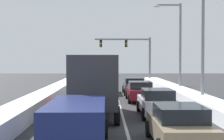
# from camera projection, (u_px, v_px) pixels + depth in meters

# --- Properties ---
(ground_plane) EXTENTS (120.00, 120.00, 0.00)m
(ground_plane) POSITION_uv_depth(u_px,v_px,m) (121.00, 109.00, 21.75)
(ground_plane) COLOR #333335
(lane_stripe_between_right_lane_and_center_lane) EXTENTS (0.14, 44.74, 0.01)m
(lane_stripe_between_right_lane_and_center_lane) POSITION_uv_depth(u_px,v_px,m) (119.00, 102.00, 25.81)
(lane_stripe_between_right_lane_and_center_lane) COLOR silver
(lane_stripe_between_right_lane_and_center_lane) RESTS_ON ground
(snow_bank_right_shoulder) EXTENTS (1.78, 44.74, 0.73)m
(snow_bank_right_shoulder) POSITION_uv_depth(u_px,v_px,m) (188.00, 97.00, 25.88)
(snow_bank_right_shoulder) COLOR white
(snow_bank_right_shoulder) RESTS_ON ground
(snow_bank_left_shoulder) EXTENTS (1.53, 44.74, 0.88)m
(snow_bank_left_shoulder) POSITION_uv_depth(u_px,v_px,m) (48.00, 96.00, 25.73)
(snow_bank_left_shoulder) COLOR white
(snow_bank_left_shoulder) RESTS_ON ground
(sedan_tan_right_lane_nearest) EXTENTS (2.00, 4.50, 1.51)m
(sedan_tan_right_lane_nearest) POSITION_uv_depth(u_px,v_px,m) (179.00, 126.00, 12.28)
(sedan_tan_right_lane_nearest) COLOR #937F60
(sedan_tan_right_lane_nearest) RESTS_ON ground
(sedan_white_right_lane_second) EXTENTS (2.00, 4.50, 1.51)m
(sedan_white_right_lane_second) POSITION_uv_depth(u_px,v_px,m) (157.00, 102.00, 19.18)
(sedan_white_right_lane_second) COLOR silver
(sedan_white_right_lane_second) RESTS_ON ground
(sedan_maroon_right_lane_third) EXTENTS (2.00, 4.50, 1.51)m
(sedan_maroon_right_lane_third) POSITION_uv_depth(u_px,v_px,m) (140.00, 91.00, 26.11)
(sedan_maroon_right_lane_third) COLOR maroon
(sedan_maroon_right_lane_third) RESTS_ON ground
(sedan_charcoal_right_lane_fourth) EXTENTS (2.00, 4.50, 1.51)m
(sedan_charcoal_right_lane_fourth) POSITION_uv_depth(u_px,v_px,m) (134.00, 86.00, 31.63)
(sedan_charcoal_right_lane_fourth) COLOR #38383D
(sedan_charcoal_right_lane_fourth) RESTS_ON ground
(suv_navy_center_lane_nearest) EXTENTS (2.16, 4.90, 1.67)m
(suv_navy_center_lane_nearest) POSITION_uv_depth(u_px,v_px,m) (77.00, 121.00, 11.89)
(suv_navy_center_lane_nearest) COLOR navy
(suv_navy_center_lane_nearest) RESTS_ON ground
(box_truck_center_lane_second) EXTENTS (2.53, 7.20, 3.36)m
(box_truck_center_lane_second) POSITION_uv_depth(u_px,v_px,m) (95.00, 82.00, 18.77)
(box_truck_center_lane_second) COLOR maroon
(box_truck_center_lane_second) RESTS_ON ground
(sedan_gray_center_lane_third) EXTENTS (2.00, 4.50, 1.51)m
(sedan_gray_center_lane_third) POSITION_uv_depth(u_px,v_px,m) (94.00, 91.00, 26.41)
(sedan_gray_center_lane_third) COLOR slate
(sedan_gray_center_lane_third) RESTS_ON ground
(suv_silver_center_lane_fourth) EXTENTS (2.16, 4.90, 1.67)m
(suv_silver_center_lane_fourth) POSITION_uv_depth(u_px,v_px,m) (99.00, 82.00, 33.14)
(suv_silver_center_lane_fourth) COLOR #B7BABF
(suv_silver_center_lane_fourth) RESTS_ON ground
(traffic_light_gantry) EXTENTS (7.54, 0.47, 6.20)m
(traffic_light_gantry) POSITION_uv_depth(u_px,v_px,m) (133.00, 50.00, 46.04)
(traffic_light_gantry) COLOR slate
(traffic_light_gantry) RESTS_ON ground
(street_lamp_right_near) EXTENTS (2.66, 0.36, 9.10)m
(street_lamp_right_near) POSITION_uv_depth(u_px,v_px,m) (198.00, 28.00, 23.71)
(street_lamp_right_near) COLOR gray
(street_lamp_right_near) RESTS_ON ground
(street_lamp_right_mid) EXTENTS (2.66, 0.36, 8.41)m
(street_lamp_right_mid) POSITION_uv_depth(u_px,v_px,m) (176.00, 40.00, 31.85)
(street_lamp_right_mid) COLOR gray
(street_lamp_right_mid) RESTS_ON ground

